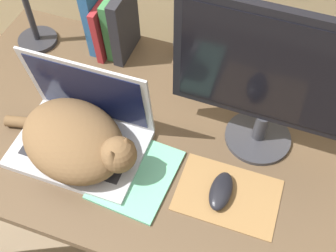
# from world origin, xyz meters

# --- Properties ---
(desk) EXTENTS (1.35, 0.73, 0.74)m
(desk) POSITION_xyz_m (0.00, 0.37, 0.66)
(desk) COLOR brown
(desk) RESTS_ON ground_plane
(laptop) EXTENTS (0.35, 0.24, 0.25)m
(laptop) POSITION_xyz_m (-0.21, 0.27, 0.78)
(laptop) COLOR #B7B7BC
(laptop) RESTS_ON desk
(cat) EXTENTS (0.42, 0.32, 0.15)m
(cat) POSITION_xyz_m (-0.20, 0.23, 0.81)
(cat) COLOR brown
(cat) RESTS_ON desk
(external_monitor) EXTENTS (0.50, 0.18, 0.43)m
(external_monitor) POSITION_xyz_m (0.24, 0.44, 0.97)
(external_monitor) COLOR #333338
(external_monitor) RESTS_ON desk
(mousepad) EXTENTS (0.26, 0.18, 0.00)m
(mousepad) POSITION_xyz_m (0.21, 0.24, 0.74)
(mousepad) COLOR olive
(mousepad) RESTS_ON desk
(computer_mouse) EXTENTS (0.06, 0.11, 0.03)m
(computer_mouse) POSITION_xyz_m (0.19, 0.24, 0.75)
(computer_mouse) COLOR black
(computer_mouse) RESTS_ON mousepad
(book_row) EXTENTS (0.13, 0.16, 0.23)m
(book_row) POSITION_xyz_m (-0.28, 0.65, 0.84)
(book_row) COLOR #285B93
(book_row) RESTS_ON desk
(notepad) EXTENTS (0.20, 0.24, 0.01)m
(notepad) POSITION_xyz_m (-0.03, 0.22, 0.74)
(notepad) COLOR #6BBC93
(notepad) RESTS_ON desk
(webcam) EXTENTS (0.05, 0.05, 0.08)m
(webcam) POSITION_xyz_m (-0.07, 0.69, 0.78)
(webcam) COLOR #232328
(webcam) RESTS_ON desk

